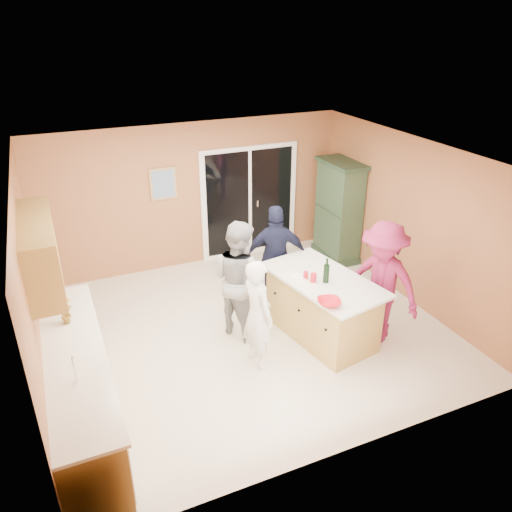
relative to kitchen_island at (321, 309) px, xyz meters
name	(u,v)px	position (x,y,z in m)	size (l,w,h in m)	color
floor	(249,330)	(-0.90, 0.52, -0.44)	(5.50, 5.50, 0.00)	#EDE6CD
ceiling	(248,158)	(-0.90, 0.52, 2.16)	(5.50, 5.00, 0.10)	white
wall_back	(195,196)	(-0.90, 3.02, 0.86)	(5.50, 0.10, 2.60)	tan
wall_front	(350,354)	(-0.90, -1.98, 0.86)	(5.50, 0.10, 2.60)	tan
wall_left	(33,291)	(-3.65, 0.52, 0.86)	(0.10, 5.00, 2.60)	tan
wall_right	(410,221)	(1.85, 0.52, 0.86)	(0.10, 5.00, 2.60)	tan
left_cabinet_run	(81,396)	(-3.35, -0.53, 0.02)	(0.65, 3.05, 1.24)	#B69346
upper_cabinets	(40,251)	(-3.48, 0.32, 1.44)	(0.35, 1.60, 0.75)	#B69346
sliding_door	(250,202)	(0.15, 2.98, 0.61)	(1.90, 0.07, 2.10)	white
framed_picture	(163,184)	(-1.45, 2.99, 1.16)	(0.46, 0.04, 0.56)	tan
kitchen_island	(321,309)	(0.00, 0.00, 0.00)	(1.27, 1.93, 0.94)	#B69346
green_hutch	(338,212)	(1.59, 2.15, 0.47)	(0.54, 1.02, 1.87)	#233927
woman_white	(258,314)	(-1.09, -0.21, 0.32)	(0.56, 0.36, 1.52)	white
woman_grey	(239,279)	(-1.03, 0.58, 0.43)	(0.84, 0.66, 1.73)	#99999B
woman_navy	(276,257)	(-0.21, 1.06, 0.39)	(0.98, 0.41, 1.67)	#161831
woman_magenta	(381,283)	(0.71, -0.35, 0.45)	(1.15, 0.66, 1.78)	maroon
serving_bowl	(329,302)	(-0.29, -0.63, 0.53)	(0.29, 0.29, 0.07)	red
tulip_vase	(65,310)	(-3.35, 0.25, 0.68)	(0.19, 0.13, 0.36)	#BF3513
tumbler_near	(306,275)	(-0.23, 0.10, 0.55)	(0.07, 0.07, 0.10)	red
tumbler_far	(313,278)	(-0.18, -0.03, 0.56)	(0.08, 0.08, 0.12)	red
wine_bottle	(326,273)	(-0.03, -0.10, 0.64)	(0.08, 0.08, 0.36)	black
white_plate	(299,276)	(-0.29, 0.17, 0.50)	(0.20, 0.20, 0.01)	white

